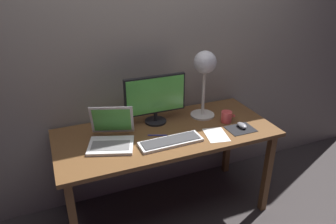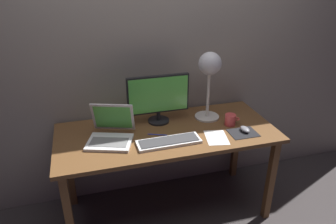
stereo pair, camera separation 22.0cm
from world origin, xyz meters
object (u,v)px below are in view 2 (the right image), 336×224
at_px(monitor, 158,97).
at_px(pen, 157,135).
at_px(keyboard_main, 169,142).
at_px(laptop, 111,130).
at_px(desk_lamp, 210,70).
at_px(coffee_mug, 230,120).
at_px(mouse, 245,129).

xyz_separation_m(monitor, pen, (-0.06, -0.21, -0.20)).
distance_m(keyboard_main, laptop, 0.41).
distance_m(keyboard_main, desk_lamp, 0.63).
relative_size(coffee_mug, pen, 0.84).
height_order(keyboard_main, coffee_mug, coffee_mug).
relative_size(keyboard_main, coffee_mug, 3.75).
distance_m(monitor, keyboard_main, 0.39).
bearing_deg(mouse, desk_lamp, 121.16).
xyz_separation_m(monitor, desk_lamp, (0.39, -0.04, 0.19)).
height_order(desk_lamp, pen, desk_lamp).
xyz_separation_m(keyboard_main, pen, (-0.05, 0.13, -0.01)).
relative_size(desk_lamp, pen, 3.79).
bearing_deg(mouse, laptop, 170.11).
bearing_deg(mouse, keyboard_main, -179.43).
relative_size(monitor, desk_lamp, 0.89).
distance_m(mouse, coffee_mug, 0.14).
bearing_deg(desk_lamp, keyboard_main, -143.23).
bearing_deg(monitor, laptop, -156.68).
bearing_deg(pen, desk_lamp, 20.72).
relative_size(mouse, pen, 0.69).
height_order(laptop, coffee_mug, laptop).
bearing_deg(monitor, coffee_mug, -21.51).
height_order(keyboard_main, laptop, laptop).
bearing_deg(coffee_mug, laptop, 177.64).
height_order(monitor, laptop, monitor).
height_order(monitor, mouse, monitor).
xyz_separation_m(laptop, pen, (0.32, -0.04, -0.06)).
xyz_separation_m(keyboard_main, laptop, (-0.37, 0.17, 0.05)).
distance_m(laptop, desk_lamp, 0.85).
bearing_deg(pen, keyboard_main, -69.49).
height_order(keyboard_main, mouse, mouse).
bearing_deg(pen, laptop, 172.65).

